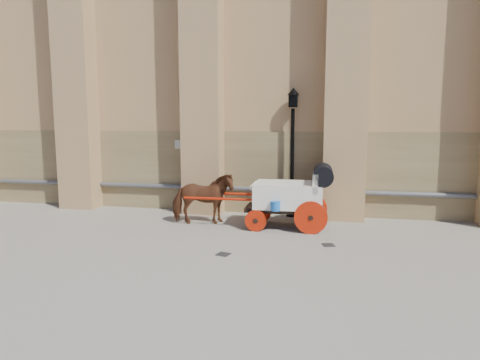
# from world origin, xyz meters

# --- Properties ---
(ground) EXTENTS (90.00, 90.00, 0.00)m
(ground) POSITION_xyz_m (0.00, 0.00, 0.00)
(ground) COLOR slate
(ground) RESTS_ON ground
(horse) EXTENTS (2.18, 1.42, 1.69)m
(horse) POSITION_xyz_m (-0.53, 1.95, 0.85)
(horse) COLOR brown
(horse) RESTS_ON ground
(carriage) EXTENTS (4.67, 1.68, 2.03)m
(carriage) POSITION_xyz_m (2.43, 2.04, 1.10)
(carriage) COLOR black
(carriage) RESTS_ON ground
(street_lamp) EXTENTS (0.42, 0.42, 4.50)m
(street_lamp) POSITION_xyz_m (2.23, 3.68, 2.41)
(street_lamp) COLOR black
(street_lamp) RESTS_ON ground
(drain_grate_near) EXTENTS (0.38, 0.38, 0.01)m
(drain_grate_near) POSITION_xyz_m (0.94, -1.12, 0.01)
(drain_grate_near) COLOR black
(drain_grate_near) RESTS_ON ground
(drain_grate_far) EXTENTS (0.39, 0.39, 0.01)m
(drain_grate_far) POSITION_xyz_m (3.55, 0.27, 0.01)
(drain_grate_far) COLOR black
(drain_grate_far) RESTS_ON ground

